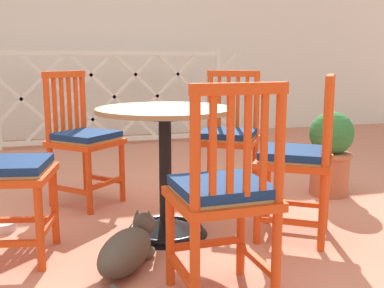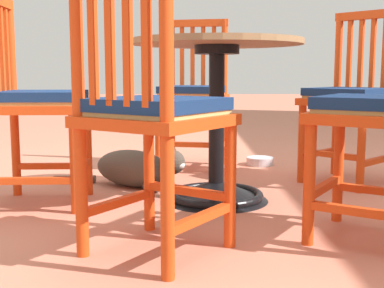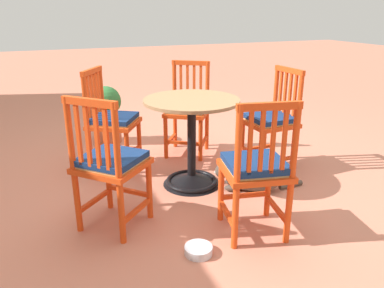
# 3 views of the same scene
# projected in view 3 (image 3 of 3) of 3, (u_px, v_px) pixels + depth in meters

# --- Properties ---
(ground_plane) EXTENTS (24.00, 24.00, 0.00)m
(ground_plane) POSITION_uv_depth(u_px,v_px,m) (187.00, 180.00, 3.29)
(ground_plane) COLOR #C6755B
(cafe_table) EXTENTS (0.76, 0.76, 0.73)m
(cafe_table) POSITION_uv_depth(u_px,v_px,m) (192.00, 152.00, 3.11)
(cafe_table) COLOR black
(cafe_table) RESTS_ON ground_plane
(orange_chair_tucked_in) EXTENTS (0.55, 0.55, 0.91)m
(orange_chair_tucked_in) POSITION_uv_depth(u_px,v_px,m) (112.00, 122.00, 3.38)
(orange_chair_tucked_in) COLOR #D64214
(orange_chair_tucked_in) RESTS_ON ground_plane
(orange_chair_at_corner) EXTENTS (0.57, 0.57, 0.91)m
(orange_chair_at_corner) POSITION_uv_depth(u_px,v_px,m) (110.00, 165.00, 2.45)
(orange_chair_at_corner) COLOR #D64214
(orange_chair_at_corner) RESTS_ON ground_plane
(orange_chair_by_planter) EXTENTS (0.47, 0.47, 0.91)m
(orange_chair_by_planter) POSITION_uv_depth(u_px,v_px,m) (256.00, 170.00, 2.37)
(orange_chair_by_planter) COLOR #D64214
(orange_chair_by_planter) RESTS_ON ground_plane
(orange_chair_facing_out) EXTENTS (0.41, 0.41, 0.91)m
(orange_chair_facing_out) POSITION_uv_depth(u_px,v_px,m) (272.00, 121.00, 3.39)
(orange_chair_facing_out) COLOR #D64214
(orange_chair_facing_out) RESTS_ON ground_plane
(orange_chair_near_fence) EXTENTS (0.56, 0.56, 0.91)m
(orange_chair_near_fence) POSITION_uv_depth(u_px,v_px,m) (188.00, 110.00, 3.76)
(orange_chair_near_fence) COLOR #D64214
(orange_chair_near_fence) RESTS_ON ground_plane
(tabby_cat) EXTENTS (0.40, 0.71, 0.23)m
(tabby_cat) POSITION_uv_depth(u_px,v_px,m) (248.00, 179.00, 3.08)
(tabby_cat) COLOR #4C4238
(tabby_cat) RESTS_ON ground_plane
(terracotta_planter) EXTENTS (0.32, 0.32, 0.62)m
(terracotta_planter) POSITION_uv_depth(u_px,v_px,m) (107.00, 113.00, 4.12)
(terracotta_planter) COLOR #B25B3D
(terracotta_planter) RESTS_ON ground_plane
(pet_water_bowl) EXTENTS (0.17, 0.17, 0.05)m
(pet_water_bowl) POSITION_uv_depth(u_px,v_px,m) (198.00, 250.00, 2.29)
(pet_water_bowl) COLOR silver
(pet_water_bowl) RESTS_ON ground_plane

